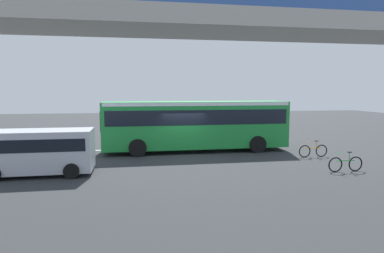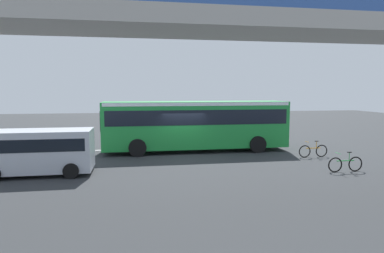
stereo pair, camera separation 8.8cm
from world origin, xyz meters
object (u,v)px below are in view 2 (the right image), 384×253
Objects in this scene: parked_van at (38,149)px; bicycle_orange at (313,151)px; traffic_sign at (149,117)px; city_bus at (196,122)px; bicycle_green at (345,164)px.

bicycle_orange is at bearing -173.71° from parked_van.
bicycle_orange is (-14.50, -1.60, -0.81)m from parked_van.
traffic_sign reaches higher than bicycle_orange.
bicycle_green is (-5.97, 6.75, -1.51)m from city_bus.
parked_van is 2.71× the size of bicycle_green.
city_bus reaches higher than traffic_sign.
bicycle_green is (-14.16, 1.93, -0.81)m from parked_van.
bicycle_orange is at bearing 141.26° from traffic_sign.
city_bus is 7.25m from bicycle_orange.
parked_van is at bearing -7.75° from bicycle_green.
city_bus is 4.12× the size of traffic_sign.
bicycle_green is at bearing 84.41° from bicycle_orange.
bicycle_green is 13.95m from traffic_sign.
city_bus reaches higher than bicycle_orange.
city_bus is 6.52× the size of bicycle_green.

